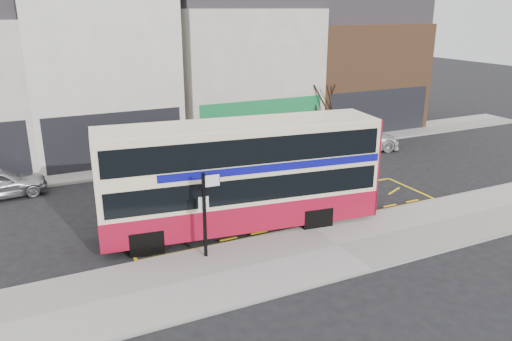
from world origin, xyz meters
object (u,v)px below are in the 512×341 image
double_decker_bus (241,175)px  street_tree_right (322,91)px  car_white (358,138)px  car_grey (215,157)px  bus_stop_post (206,207)px

double_decker_bus → street_tree_right: (10.39, 10.31, 1.10)m
car_white → street_tree_right: size_ratio=1.04×
car_grey → car_white: 9.57m
bus_stop_post → street_tree_right: street_tree_right is taller
bus_stop_post → double_decker_bus: bearing=45.0°
bus_stop_post → car_grey: size_ratio=0.67×
car_grey → street_tree_right: 9.32m
car_white → street_tree_right: (-1.03, 2.71, 2.64)m
double_decker_bus → bus_stop_post: 2.87m
street_tree_right → car_white: bearing=-69.2°
bus_stop_post → car_grey: (4.01, 9.56, -1.25)m
car_white → car_grey: bearing=105.3°
double_decker_bus → street_tree_right: 14.68m
car_white → street_tree_right: street_tree_right is taller
street_tree_right → car_grey: bearing=-162.9°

